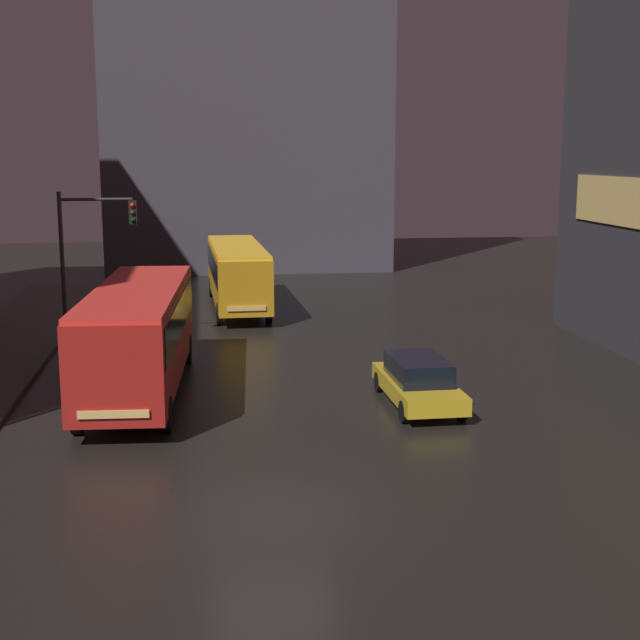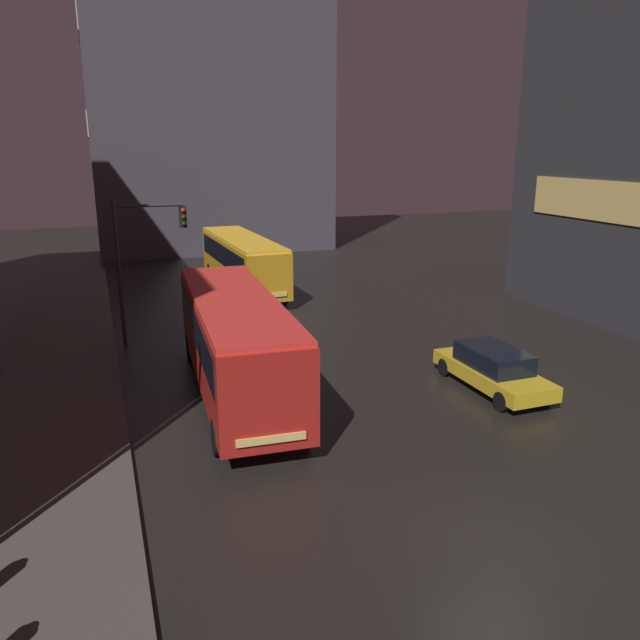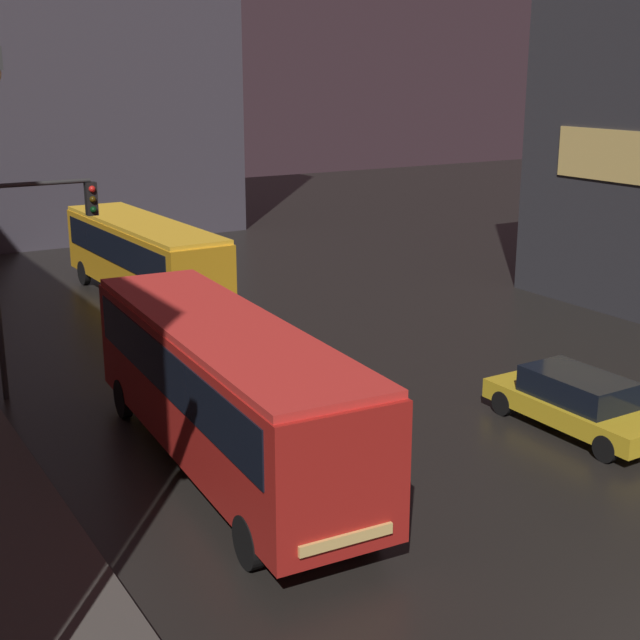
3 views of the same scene
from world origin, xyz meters
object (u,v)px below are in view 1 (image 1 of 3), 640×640
bus_near (139,329)px  bus_far (237,270)px  car_taxi (418,381)px  traffic_light_main (88,244)px

bus_near → bus_far: size_ratio=1.02×
bus_far → car_taxi: size_ratio=2.28×
bus_near → bus_far: bearing=-100.4°
bus_near → car_taxi: 8.81m
traffic_light_main → bus_far: bearing=53.5°
bus_far → bus_near: bearing=74.6°
bus_near → traffic_light_main: (-2.27, 7.06, 1.99)m
traffic_light_main → bus_near: bearing=-72.2°
bus_far → traffic_light_main: (-5.98, -8.09, 2.15)m
car_taxi → traffic_light_main: 14.65m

